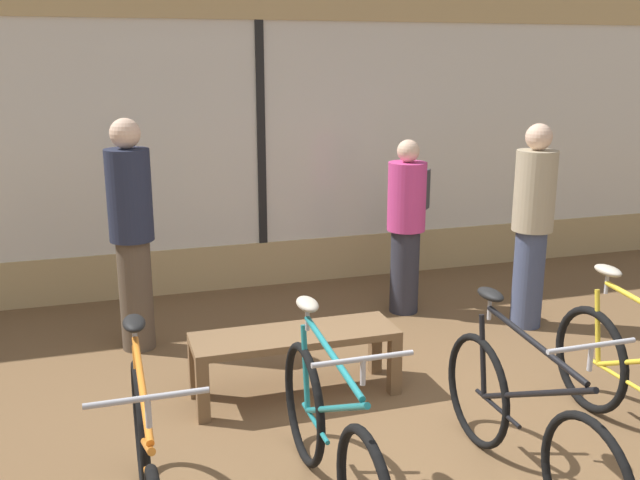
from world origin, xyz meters
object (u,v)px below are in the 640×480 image
Objects in this scene: customer_mid_floor at (532,222)px; bicycle_left at (148,478)px; display_bench at (295,344)px; bicycle_center_right at (524,423)px; customer_by_window at (407,221)px; bicycle_center_left at (330,440)px; customer_near_rack at (132,230)px.

bicycle_left is at bearing -148.48° from customer_mid_floor.
customer_mid_floor reaches higher than display_bench.
customer_mid_floor is at bearing 56.35° from bicycle_center_right.
customer_mid_floor is at bearing 16.52° from display_bench.
bicycle_center_right is (1.95, -0.04, -0.02)m from bicycle_left.
customer_by_window is at bearing 43.32° from display_bench.
bicycle_center_left is at bearing -121.16° from customer_by_window.
display_bench is 0.80× the size of customer_mid_floor.
customer_near_rack is at bearing -176.37° from customer_by_window.
display_bench is 1.64m from customer_near_rack.
customer_near_rack reaches higher than display_bench.
customer_near_rack reaches higher than bicycle_center_left.
bicycle_center_left is at bearing 172.57° from bicycle_center_right.
bicycle_left is 1.06× the size of bicycle_center_left.
bicycle_center_right is 2.83m from customer_by_window.
bicycle_left is at bearing -128.05° from display_bench.
display_bench is (0.17, 1.28, -0.01)m from bicycle_center_left.
customer_by_window is (2.38, 0.15, -0.13)m from customer_near_rack.
bicycle_center_left is 1.05m from bicycle_center_right.
customer_by_window is at bearing 47.42° from bicycle_left.
bicycle_left is 0.91m from bicycle_center_left.
display_bench is at bearing -50.22° from customer_near_rack.
customer_by_window reaches higher than display_bench.
bicycle_center_left is 1.21× the size of display_bench.
customer_near_rack is 2.39m from customer_by_window.
customer_by_window is 1.08m from customer_mid_floor.
bicycle_center_right is at bearing -101.07° from customer_by_window.
bicycle_center_right is 1.21× the size of display_bench.
bicycle_center_left reaches higher than bicycle_center_right.
bicycle_center_left is at bearing 5.95° from bicycle_left.
customer_mid_floor reaches higher than bicycle_center_left.
bicycle_left is 1.06× the size of bicycle_center_right.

